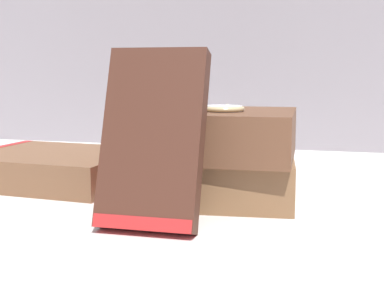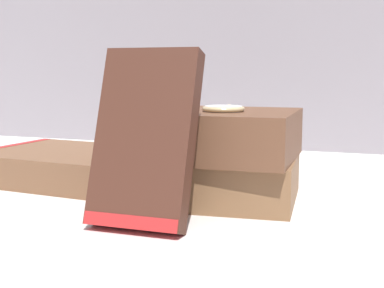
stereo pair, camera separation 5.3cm
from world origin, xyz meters
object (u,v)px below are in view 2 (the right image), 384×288
Objects in this scene: book_flat_bottom at (206,177)px; pocket_watch at (224,109)px; book_flat_top at (207,134)px; book_leaning_front at (144,143)px; book_side_left at (62,165)px.

book_flat_bottom is 4.16× the size of pocket_watch.
book_leaning_front is (-0.02, -0.11, 0.00)m from book_flat_top.
book_flat_bottom is 1.21× the size of book_leaning_front.
book_side_left is at bearing 140.90° from book_leaning_front.
book_side_left is at bearing 167.10° from pocket_watch.
book_leaning_front is at bearing -34.28° from book_side_left.
book_flat_bottom is 1.08× the size of book_flat_top.
book_flat_bottom is at bearing 80.26° from book_leaning_front.
book_flat_bottom reaches higher than book_side_left.
book_leaning_front is (-0.02, -0.12, 0.05)m from book_flat_bottom.
book_side_left is at bearing 165.63° from book_flat_bottom.
book_side_left is (-0.21, 0.03, -0.00)m from book_flat_bottom.
book_leaning_front reaches higher than book_side_left.
book_flat_bottom is 0.09m from pocket_watch.
book_flat_top reaches higher than book_flat_bottom.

